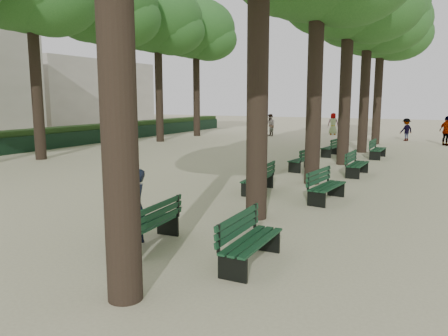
% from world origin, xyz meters
% --- Properties ---
extents(ground, '(120.00, 120.00, 0.00)m').
position_xyz_m(ground, '(0.00, 0.00, 0.00)').
color(ground, '#C1B992').
rests_on(ground, ground).
extents(tree_central_4, '(6.00, 6.00, 9.95)m').
position_xyz_m(tree_central_4, '(1.50, 18.00, 7.65)').
color(tree_central_4, '#33261C').
rests_on(tree_central_4, ground).
extents(tree_central_5, '(6.00, 6.00, 9.95)m').
position_xyz_m(tree_central_5, '(1.50, 23.00, 7.65)').
color(tree_central_5, '#33261C').
rests_on(tree_central_5, ground).
extents(tree_far_3, '(6.00, 6.00, 10.45)m').
position_xyz_m(tree_far_3, '(-12.00, 13.00, 8.14)').
color(tree_far_3, '#33261C').
rests_on(tree_far_3, ground).
extents(tree_far_4, '(6.00, 6.00, 10.45)m').
position_xyz_m(tree_far_4, '(-12.00, 18.00, 8.14)').
color(tree_far_4, '#33261C').
rests_on(tree_far_4, ground).
extents(tree_far_5, '(6.00, 6.00, 10.45)m').
position_xyz_m(tree_far_5, '(-12.00, 23.00, 8.14)').
color(tree_far_5, '#33261C').
rests_on(tree_far_5, ground).
extents(bench_left_0, '(0.69, 1.84, 0.92)m').
position_xyz_m(bench_left_0, '(0.37, 0.07, 0.27)').
color(bench_left_0, black).
rests_on(bench_left_0, ground).
extents(bench_left_1, '(0.67, 1.83, 0.92)m').
position_xyz_m(bench_left_1, '(0.37, 5.83, 0.27)').
color(bench_left_1, black).
rests_on(bench_left_1, ground).
extents(bench_left_2, '(0.77, 1.85, 0.92)m').
position_xyz_m(bench_left_2, '(0.37, 10.62, 0.27)').
color(bench_left_2, black).
rests_on(bench_left_2, ground).
extents(bench_left_3, '(0.74, 1.85, 0.92)m').
position_xyz_m(bench_left_3, '(0.37, 15.64, 0.27)').
color(bench_left_3, black).
rests_on(bench_left_3, ground).
extents(bench_right_0, '(0.58, 1.80, 0.92)m').
position_xyz_m(bench_right_0, '(2.63, 0.09, 0.27)').
color(bench_right_0, black).
rests_on(bench_right_0, ground).
extents(bench_right_1, '(0.78, 1.85, 0.92)m').
position_xyz_m(bench_right_1, '(2.63, 5.57, 0.27)').
color(bench_right_1, black).
rests_on(bench_right_1, ground).
extents(bench_right_2, '(0.64, 1.82, 0.92)m').
position_xyz_m(bench_right_2, '(2.63, 10.35, 0.27)').
color(bench_right_2, black).
rests_on(bench_right_2, ground).
extents(bench_right_3, '(0.63, 1.82, 0.92)m').
position_xyz_m(bench_right_3, '(2.63, 15.86, 0.27)').
color(bench_right_3, black).
rests_on(bench_right_3, ground).
extents(man_with_map, '(0.68, 0.69, 1.57)m').
position_xyz_m(man_with_map, '(0.13, 0.03, 0.79)').
color(man_with_map, black).
rests_on(man_with_map, ground).
extents(pedestrian_a, '(0.87, 0.81, 1.74)m').
position_xyz_m(pedestrian_a, '(-6.76, 25.46, 0.87)').
color(pedestrian_a, '#262628').
rests_on(pedestrian_a, ground).
extents(pedestrian_c, '(1.04, 1.03, 1.86)m').
position_xyz_m(pedestrian_c, '(5.61, 23.88, 0.93)').
color(pedestrian_c, '#262628').
rests_on(pedestrian_c, ground).
extents(pedestrian_b, '(0.90, 0.97, 1.57)m').
position_xyz_m(pedestrian_b, '(3.09, 26.13, 0.79)').
color(pedestrian_b, '#262628').
rests_on(pedestrian_b, ground).
extents(pedestrian_d, '(0.93, 0.55, 1.78)m').
position_xyz_m(pedestrian_d, '(-2.68, 29.03, 0.89)').
color(pedestrian_d, '#262628').
rests_on(pedestrian_d, ground).
extents(fence, '(0.08, 42.00, 0.90)m').
position_xyz_m(fence, '(-15.00, 11.00, 0.45)').
color(fence, black).
rests_on(fence, ground).
extents(hedge, '(1.20, 42.00, 1.20)m').
position_xyz_m(hedge, '(-15.70, 11.00, 0.60)').
color(hedge, '#1D3C14').
rests_on(hedge, ground).
extents(building_far, '(12.00, 16.00, 7.00)m').
position_xyz_m(building_far, '(-33.00, 30.00, 3.50)').
color(building_far, '#B7B2A3').
rests_on(building_far, ground).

